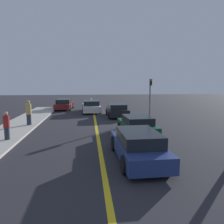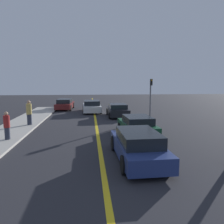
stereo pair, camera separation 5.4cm
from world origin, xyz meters
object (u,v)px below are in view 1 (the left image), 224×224
(car_near_right_lane, at_px, (138,145))
(pedestrian_mid_group, at_px, (7,126))
(traffic_light, at_px, (150,95))
(car_parked_left_lot, at_px, (91,106))
(car_far_distant, at_px, (117,110))
(car_oncoming_far, at_px, (64,104))
(pedestrian_far_standing, at_px, (29,113))
(car_ahead_center, at_px, (137,126))

(car_near_right_lane, bearing_deg, pedestrian_mid_group, 149.97)
(traffic_light, bearing_deg, car_parked_left_lot, 134.01)
(car_far_distant, relative_size, traffic_light, 1.11)
(car_oncoming_far, height_order, pedestrian_far_standing, pedestrian_far_standing)
(car_near_right_lane, xyz_separation_m, traffic_light, (3.28, 9.77, 1.58))
(car_oncoming_far, height_order, pedestrian_mid_group, pedestrian_mid_group)
(pedestrian_far_standing, bearing_deg, car_ahead_center, -25.59)
(pedestrian_mid_group, bearing_deg, pedestrian_far_standing, 88.66)
(car_oncoming_far, relative_size, traffic_light, 1.23)
(car_near_right_lane, distance_m, traffic_light, 10.42)
(pedestrian_mid_group, bearing_deg, car_far_distant, 48.22)
(car_near_right_lane, distance_m, pedestrian_mid_group, 7.54)
(car_near_right_lane, distance_m, car_oncoming_far, 18.45)
(car_far_distant, bearing_deg, pedestrian_far_standing, -151.81)
(car_far_distant, height_order, traffic_light, traffic_light)
(car_parked_left_lot, relative_size, traffic_light, 1.30)
(pedestrian_far_standing, xyz_separation_m, traffic_light, (9.81, 1.98, 1.17))
(car_far_distant, bearing_deg, car_oncoming_far, 132.39)
(car_near_right_lane, height_order, car_ahead_center, car_near_right_lane)
(car_ahead_center, height_order, car_far_distant, car_ahead_center)
(car_ahead_center, bearing_deg, traffic_light, 63.53)
(car_near_right_lane, height_order, car_far_distant, car_near_right_lane)
(car_far_distant, distance_m, pedestrian_far_standing, 8.17)
(car_oncoming_far, bearing_deg, pedestrian_far_standing, -95.94)
(car_ahead_center, distance_m, car_parked_left_lot, 11.15)
(car_near_right_lane, distance_m, pedestrian_far_standing, 10.17)
(car_near_right_lane, relative_size, traffic_light, 1.29)
(car_parked_left_lot, relative_size, pedestrian_mid_group, 2.93)
(car_far_distant, xyz_separation_m, pedestrian_mid_group, (-7.25, -8.11, 0.31))
(car_near_right_lane, xyz_separation_m, car_ahead_center, (0.90, 4.23, -0.03))
(car_oncoming_far, bearing_deg, car_near_right_lane, -71.55)
(car_far_distant, distance_m, car_oncoming_far, 8.27)
(car_far_distant, bearing_deg, car_near_right_lane, -93.58)
(pedestrian_far_standing, bearing_deg, pedestrian_mid_group, -91.34)
(car_near_right_lane, bearing_deg, car_parked_left_lot, 95.29)
(car_far_distant, relative_size, car_parked_left_lot, 0.86)
(car_parked_left_lot, height_order, car_oncoming_far, car_parked_left_lot)
(car_near_right_lane, bearing_deg, car_ahead_center, 76.43)
(car_near_right_lane, bearing_deg, car_far_distant, 85.40)
(car_ahead_center, relative_size, car_far_distant, 0.99)
(car_near_right_lane, relative_size, car_parked_left_lot, 1.00)
(car_parked_left_lot, bearing_deg, pedestrian_mid_group, -114.47)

